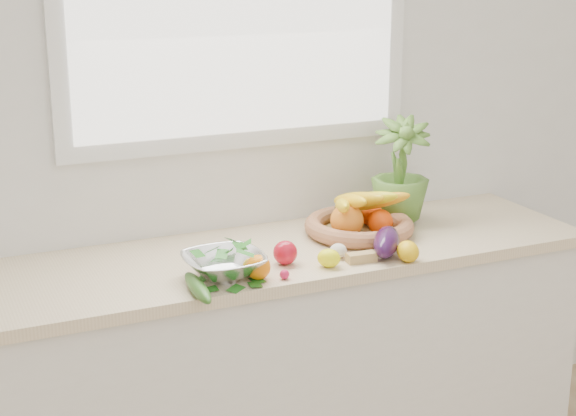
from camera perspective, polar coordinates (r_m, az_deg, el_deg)
name	(u,v)px	position (r m, az deg, el deg)	size (l,w,h in m)	color
back_wall	(238,105)	(3.14, -3.24, 6.66)	(4.50, 0.02, 2.70)	white
counter_cabinet	(273,376)	(3.17, -0.99, -10.82)	(2.20, 0.58, 0.86)	silver
countertop	(272,256)	(2.99, -1.03, -3.14)	(2.24, 0.62, 0.04)	beige
orange_loose	(258,267)	(2.72, -1.95, -3.85)	(0.08, 0.08, 0.08)	orange
lemon_a	(252,267)	(2.76, -2.34, -3.82)	(0.06, 0.07, 0.06)	#DDA20C
lemon_b	(408,251)	(2.90, 7.76, -2.80)	(0.07, 0.09, 0.07)	yellow
lemon_c	(329,258)	(2.83, 2.66, -3.26)	(0.06, 0.08, 0.06)	#FBFC0D
apple	(285,253)	(2.85, -0.18, -2.90)	(0.08, 0.08, 0.08)	#B10E20
ginger	(361,257)	(2.88, 4.77, -3.20)	(0.10, 0.04, 0.03)	tan
garlic_a	(339,233)	(3.10, 3.35, -1.65)	(0.05, 0.05, 0.04)	white
garlic_b	(404,222)	(3.25, 7.49, -0.91)	(0.05, 0.05, 0.04)	silver
garlic_c	(338,251)	(2.92, 3.27, -2.78)	(0.06, 0.06, 0.05)	silver
eggplant	(387,242)	(2.95, 6.39, -2.19)	(0.09, 0.22, 0.09)	#2C0F37
cucumber	(198,288)	(2.62, -5.86, -5.14)	(0.05, 0.25, 0.05)	#295F1B
radish	(285,274)	(2.73, -0.23, -4.32)	(0.03, 0.03, 0.03)	#BF1744
potted_herb	(400,169)	(3.26, 7.28, 2.53)	(0.21, 0.21, 0.38)	#517F2E
fruit_basket	(358,220)	(3.14, 4.58, -0.80)	(0.48, 0.48, 0.19)	tan
colander_with_spinach	(224,260)	(2.72, -4.18, -3.36)	(0.26, 0.26, 0.13)	silver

